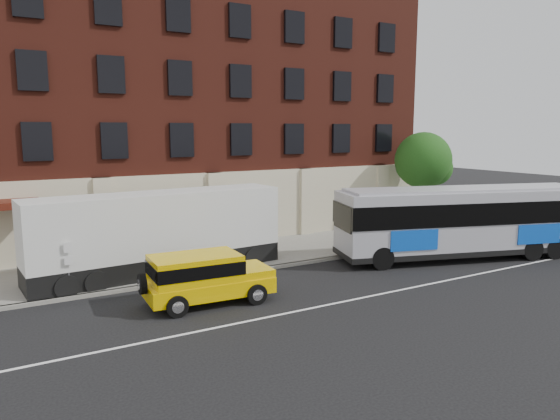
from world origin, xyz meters
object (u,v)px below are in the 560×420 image
street_tree (424,163)px  city_bus (465,219)px  sign_pole (68,262)px  shipping_container (159,235)px  yellow_suv (203,276)px

street_tree → city_bus: street_tree is taller
sign_pole → shipping_container: bearing=19.8°
sign_pole → street_tree: 22.49m
street_tree → shipping_container: 18.29m
shipping_container → street_tree: bearing=6.0°
city_bus → shipping_container: (-14.45, 4.63, -0.14)m
yellow_suv → city_bus: bearing=-0.1°
city_bus → shipping_container: bearing=162.2°
sign_pole → yellow_suv: 5.32m
city_bus → shipping_container: shipping_container is taller
sign_pole → shipping_container: size_ratio=0.22×
sign_pole → street_tree: (22.04, 3.34, 2.96)m
street_tree → yellow_suv: street_tree is taller
city_bus → yellow_suv: 14.24m
shipping_container → city_bus: bearing=-17.8°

